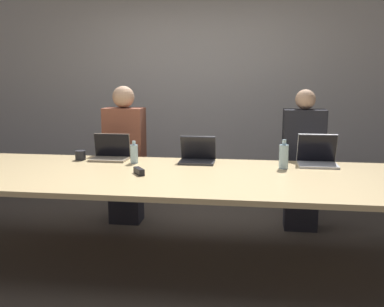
{
  "coord_description": "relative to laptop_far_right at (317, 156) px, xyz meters",
  "views": [
    {
      "loc": [
        0.68,
        -3.27,
        1.52
      ],
      "look_at": [
        0.21,
        0.1,
        0.9
      ],
      "focal_mm": 40.0,
      "sensor_mm": 36.0,
      "label": 1
    }
  ],
  "objects": [
    {
      "name": "ground_plane",
      "position": [
        -1.26,
        -0.51,
        -0.83
      ],
      "size": [
        24.0,
        24.0,
        0.0
      ],
      "primitive_type": "plane",
      "color": "brown"
    },
    {
      "name": "curtain_wall",
      "position": [
        -1.26,
        1.58,
        0.57
      ],
      "size": [
        12.0,
        0.06,
        2.8
      ],
      "color": "#BCB7B2",
      "rests_on": "ground_plane"
    },
    {
      "name": "conference_table",
      "position": [
        -1.26,
        -0.51,
        -0.12
      ],
      "size": [
        4.45,
        1.35,
        0.75
      ],
      "color": "#D6B77F",
      "rests_on": "ground_plane"
    },
    {
      "name": "laptop_far_right",
      "position": [
        0.0,
        0.0,
        0.0
      ],
      "size": [
        0.34,
        0.27,
        0.27
      ],
      "color": "silver",
      "rests_on": "conference_table"
    },
    {
      "name": "person_far_right",
      "position": [
        -0.07,
        0.46,
        -0.16
      ],
      "size": [
        0.4,
        0.24,
        1.4
      ],
      "color": "#2D2D38",
      "rests_on": "ground_plane"
    },
    {
      "name": "bottle_far_right",
      "position": [
        -0.3,
        -0.19,
        0.03
      ],
      "size": [
        0.08,
        0.08,
        0.25
      ],
      "color": "#ADD1E0",
      "rests_on": "conference_table"
    },
    {
      "name": "laptop_far_center",
      "position": [
        -1.05,
        -0.03,
        -0.01
      ],
      "size": [
        0.32,
        0.24,
        0.24
      ],
      "color": "#333338",
      "rests_on": "conference_table"
    },
    {
      "name": "laptop_far_midleft",
      "position": [
        -1.87,
        0.0,
        -0.01
      ],
      "size": [
        0.34,
        0.23,
        0.24
      ],
      "color": "gray",
      "rests_on": "conference_table"
    },
    {
      "name": "person_far_midleft",
      "position": [
        -1.86,
        0.42,
        -0.14
      ],
      "size": [
        0.4,
        0.24,
        1.42
      ],
      "color": "#2D2D38",
      "rests_on": "ground_plane"
    },
    {
      "name": "cup_far_midleft",
      "position": [
        -2.14,
        -0.06,
        -0.03
      ],
      "size": [
        0.1,
        0.1,
        0.09
      ],
      "color": "#232328",
      "rests_on": "conference_table"
    },
    {
      "name": "bottle_far_midleft",
      "position": [
        -1.61,
        -0.14,
        0.01
      ],
      "size": [
        0.07,
        0.07,
        0.2
      ],
      "color": "#ADD1E0",
      "rests_on": "conference_table"
    },
    {
      "name": "stapler",
      "position": [
        -1.45,
        -0.56,
        -0.05
      ],
      "size": [
        0.12,
        0.15,
        0.05
      ],
      "rotation": [
        0.0,
        0.0,
        0.59
      ],
      "color": "black",
      "rests_on": "conference_table"
    }
  ]
}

